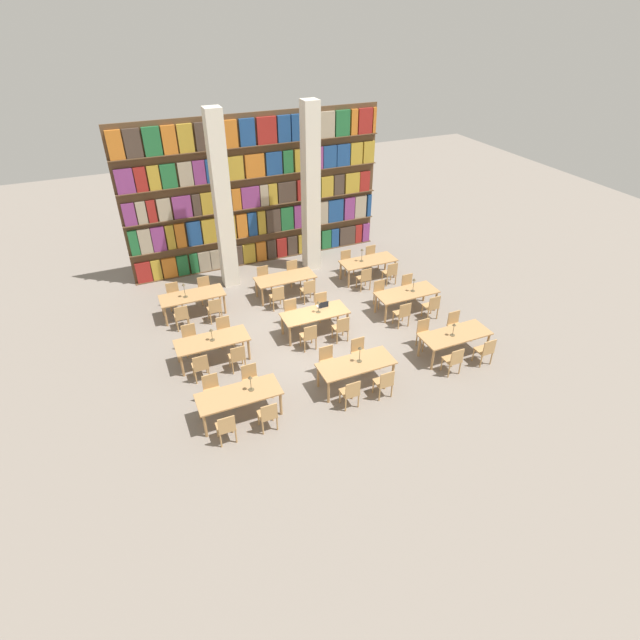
# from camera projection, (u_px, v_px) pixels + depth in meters

# --- Properties ---
(ground_plane) EXTENTS (40.00, 40.00, 0.00)m
(ground_plane) POSITION_uv_depth(u_px,v_px,m) (317.00, 334.00, 15.45)
(ground_plane) COLOR gray
(bookshelf_bank) EXTENTS (9.60, 0.35, 5.50)m
(bookshelf_bank) POSITION_uv_depth(u_px,v_px,m) (257.00, 194.00, 18.22)
(bookshelf_bank) COLOR brown
(bookshelf_bank) RESTS_ON ground_plane
(pillar_left) EXTENTS (0.54, 0.54, 6.00)m
(pillar_left) POSITION_uv_depth(u_px,v_px,m) (222.00, 204.00, 16.52)
(pillar_left) COLOR silver
(pillar_left) RESTS_ON ground_plane
(pillar_center) EXTENTS (0.54, 0.54, 6.00)m
(pillar_center) POSITION_uv_depth(u_px,v_px,m) (311.00, 191.00, 17.57)
(pillar_center) COLOR silver
(pillar_center) RESTS_ON ground_plane
(reading_table_0) EXTENTS (2.04, 0.83, 0.74)m
(reading_table_0) POSITION_uv_depth(u_px,v_px,m) (239.00, 396.00, 12.09)
(reading_table_0) COLOR tan
(reading_table_0) RESTS_ON ground_plane
(chair_0) EXTENTS (0.42, 0.40, 0.87)m
(chair_0) POSITION_uv_depth(u_px,v_px,m) (226.00, 427.00, 11.48)
(chair_0) COLOR tan
(chair_0) RESTS_ON ground_plane
(chair_1) EXTENTS (0.42, 0.40, 0.87)m
(chair_1) POSITION_uv_depth(u_px,v_px,m) (212.00, 390.00, 12.55)
(chair_1) COLOR tan
(chair_1) RESTS_ON ground_plane
(chair_2) EXTENTS (0.42, 0.40, 0.87)m
(chair_2) POSITION_uv_depth(u_px,v_px,m) (268.00, 415.00, 11.82)
(chair_2) COLOR tan
(chair_2) RESTS_ON ground_plane
(chair_3) EXTENTS (0.42, 0.40, 0.87)m
(chair_3) POSITION_uv_depth(u_px,v_px,m) (251.00, 379.00, 12.89)
(chair_3) COLOR tan
(chair_3) RESTS_ON ground_plane
(desk_lamp_0) EXTENTS (0.14, 0.14, 0.44)m
(desk_lamp_0) POSITION_uv_depth(u_px,v_px,m) (250.00, 381.00, 12.00)
(desk_lamp_0) COLOR brown
(desk_lamp_0) RESTS_ON reading_table_0
(reading_table_1) EXTENTS (2.04, 0.83, 0.74)m
(reading_table_1) POSITION_uv_depth(u_px,v_px,m) (356.00, 366.00, 13.08)
(reading_table_1) COLOR tan
(reading_table_1) RESTS_ON ground_plane
(chair_4) EXTENTS (0.42, 0.40, 0.87)m
(chair_4) POSITION_uv_depth(u_px,v_px,m) (351.00, 392.00, 12.48)
(chair_4) COLOR tan
(chair_4) RESTS_ON ground_plane
(chair_5) EXTENTS (0.42, 0.40, 0.87)m
(chair_5) POSITION_uv_depth(u_px,v_px,m) (328.00, 361.00, 13.55)
(chair_5) COLOR tan
(chair_5) RESTS_ON ground_plane
(chair_6) EXTENTS (0.42, 0.40, 0.87)m
(chair_6) POSITION_uv_depth(u_px,v_px,m) (384.00, 382.00, 12.80)
(chair_6) COLOR tan
(chair_6) RESTS_ON ground_plane
(chair_7) EXTENTS (0.42, 0.40, 0.87)m
(chair_7) POSITION_uv_depth(u_px,v_px,m) (359.00, 352.00, 13.87)
(chair_7) COLOR tan
(chair_7) RESTS_ON ground_plane
(desk_lamp_1) EXTENTS (0.14, 0.14, 0.48)m
(desk_lamp_1) POSITION_uv_depth(u_px,v_px,m) (360.00, 351.00, 12.92)
(desk_lamp_1) COLOR brown
(desk_lamp_1) RESTS_ON reading_table_1
(reading_table_2) EXTENTS (2.04, 0.83, 0.74)m
(reading_table_2) POSITION_uv_depth(u_px,v_px,m) (455.00, 336.00, 14.20)
(reading_table_2) COLOR tan
(reading_table_2) RESTS_ON ground_plane
(chair_8) EXTENTS (0.42, 0.40, 0.87)m
(chair_8) POSITION_uv_depth(u_px,v_px,m) (453.00, 360.00, 13.58)
(chair_8) COLOR tan
(chair_8) RESTS_ON ground_plane
(chair_9) EXTENTS (0.42, 0.40, 0.87)m
(chair_9) POSITION_uv_depth(u_px,v_px,m) (425.00, 333.00, 14.66)
(chair_9) COLOR tan
(chair_9) RESTS_ON ground_plane
(chair_10) EXTENTS (0.42, 0.40, 0.87)m
(chair_10) POSITION_uv_depth(u_px,v_px,m) (485.00, 350.00, 13.94)
(chair_10) COLOR tan
(chair_10) RESTS_ON ground_plane
(chair_11) EXTENTS (0.42, 0.40, 0.87)m
(chair_11) POSITION_uv_depth(u_px,v_px,m) (455.00, 325.00, 15.02)
(chair_11) COLOR tan
(chair_11) RESTS_ON ground_plane
(desk_lamp_2) EXTENTS (0.14, 0.14, 0.41)m
(desk_lamp_2) POSITION_uv_depth(u_px,v_px,m) (454.00, 327.00, 13.95)
(desk_lamp_2) COLOR brown
(desk_lamp_2) RESTS_ON reading_table_2
(reading_table_3) EXTENTS (2.04, 0.83, 0.74)m
(reading_table_3) POSITION_uv_depth(u_px,v_px,m) (212.00, 342.00, 13.96)
(reading_table_3) COLOR tan
(reading_table_3) RESTS_ON ground_plane
(chair_12) EXTENTS (0.42, 0.40, 0.87)m
(chair_12) POSITION_uv_depth(u_px,v_px,m) (200.00, 366.00, 13.36)
(chair_12) COLOR tan
(chair_12) RESTS_ON ground_plane
(chair_13) EXTENTS (0.42, 0.40, 0.87)m
(chair_13) POSITION_uv_depth(u_px,v_px,m) (190.00, 338.00, 14.43)
(chair_13) COLOR tan
(chair_13) RESTS_ON ground_plane
(chair_14) EXTENTS (0.42, 0.40, 0.87)m
(chair_14) POSITION_uv_depth(u_px,v_px,m) (237.00, 357.00, 13.70)
(chair_14) COLOR tan
(chair_14) RESTS_ON ground_plane
(chair_15) EXTENTS (0.42, 0.40, 0.87)m
(chair_15) POSITION_uv_depth(u_px,v_px,m) (224.00, 330.00, 14.77)
(chair_15) COLOR tan
(chair_15) RESTS_ON ground_plane
(desk_lamp_3) EXTENTS (0.14, 0.14, 0.39)m
(desk_lamp_3) POSITION_uv_depth(u_px,v_px,m) (211.00, 333.00, 13.76)
(desk_lamp_3) COLOR brown
(desk_lamp_3) RESTS_ON reading_table_3
(reading_table_4) EXTENTS (2.04, 0.83, 0.74)m
(reading_table_4) POSITION_uv_depth(u_px,v_px,m) (315.00, 315.00, 15.14)
(reading_table_4) COLOR tan
(reading_table_4) RESTS_ON ground_plane
(chair_16) EXTENTS (0.42, 0.40, 0.87)m
(chair_16) POSITION_uv_depth(u_px,v_px,m) (309.00, 336.00, 14.54)
(chair_16) COLOR tan
(chair_16) RESTS_ON ground_plane
(chair_17) EXTENTS (0.42, 0.40, 0.87)m
(chair_17) POSITION_uv_depth(u_px,v_px,m) (292.00, 312.00, 15.61)
(chair_17) COLOR tan
(chair_17) RESTS_ON ground_plane
(chair_18) EXTENTS (0.42, 0.40, 0.87)m
(chair_18) POSITION_uv_depth(u_px,v_px,m) (341.00, 328.00, 14.88)
(chair_18) COLOR tan
(chair_18) RESTS_ON ground_plane
(chair_19) EXTENTS (0.42, 0.40, 0.87)m
(chair_19) POSITION_uv_depth(u_px,v_px,m) (322.00, 305.00, 15.96)
(chair_19) COLOR tan
(chair_19) RESTS_ON ground_plane
(desk_lamp_4) EXTENTS (0.14, 0.14, 0.40)m
(desk_lamp_4) POSITION_uv_depth(u_px,v_px,m) (318.00, 305.00, 14.98)
(desk_lamp_4) COLOR brown
(desk_lamp_4) RESTS_ON reading_table_4
(laptop) EXTENTS (0.32, 0.22, 0.21)m
(laptop) POSITION_uv_depth(u_px,v_px,m) (323.00, 306.00, 15.36)
(laptop) COLOR silver
(laptop) RESTS_ON reading_table_4
(reading_table_5) EXTENTS (2.04, 0.83, 0.74)m
(reading_table_5) POSITION_uv_depth(u_px,v_px,m) (407.00, 294.00, 16.18)
(reading_table_5) COLOR tan
(reading_table_5) RESTS_ON ground_plane
(chair_20) EXTENTS (0.42, 0.40, 0.87)m
(chair_20) POSITION_uv_depth(u_px,v_px,m) (403.00, 313.00, 15.56)
(chair_20) COLOR tan
(chair_20) RESTS_ON ground_plane
(chair_21) EXTENTS (0.42, 0.40, 0.87)m
(chair_21) POSITION_uv_depth(u_px,v_px,m) (381.00, 293.00, 16.63)
(chair_21) COLOR tan
(chair_21) RESTS_ON ground_plane
(chair_22) EXTENTS (0.42, 0.40, 0.87)m
(chair_22) POSITION_uv_depth(u_px,v_px,m) (432.00, 306.00, 15.92)
(chair_22) COLOR tan
(chair_22) RESTS_ON ground_plane
(chair_23) EXTENTS (0.42, 0.40, 0.87)m
(chair_23) POSITION_uv_depth(u_px,v_px,m) (408.00, 286.00, 16.99)
(chair_23) COLOR tan
(chair_23) RESTS_ON ground_plane
(desk_lamp_5) EXTENTS (0.14, 0.14, 0.47)m
(desk_lamp_5) POSITION_uv_depth(u_px,v_px,m) (414.00, 283.00, 16.02)
(desk_lamp_5) COLOR brown
(desk_lamp_5) RESTS_ON reading_table_5
(reading_table_6) EXTENTS (2.04, 0.83, 0.74)m
(reading_table_6) POSITION_uv_depth(u_px,v_px,m) (192.00, 297.00, 16.03)
(reading_table_6) COLOR tan
(reading_table_6) RESTS_ON ground_plane
(chair_24) EXTENTS (0.42, 0.40, 0.87)m
(chair_24) POSITION_uv_depth(u_px,v_px,m) (182.00, 316.00, 15.42)
(chair_24) COLOR tan
(chair_24) RESTS_ON ground_plane
(chair_25) EXTENTS (0.42, 0.40, 0.87)m
(chair_25) POSITION_uv_depth(u_px,v_px,m) (174.00, 295.00, 16.50)
(chair_25) COLOR tan
(chair_25) RESTS_ON ground_plane
(chair_26) EXTENTS (0.42, 0.40, 0.87)m
(chair_26) POSITION_uv_depth(u_px,v_px,m) (215.00, 309.00, 15.77)
(chair_26) COLOR tan
(chair_26) RESTS_ON ground_plane
(chair_27) EXTENTS (0.42, 0.40, 0.87)m
(chair_27) POSITION_uv_depth(u_px,v_px,m) (205.00, 289.00, 16.84)
(chair_27) COLOR tan
(chair_27) RESTS_ON ground_plane
(desk_lamp_6) EXTENTS (0.14, 0.14, 0.50)m
(desk_lamp_6) POSITION_uv_depth(u_px,v_px,m) (184.00, 288.00, 15.69)
(desk_lamp_6) COLOR brown
(desk_lamp_6) RESTS_ON reading_table_6
(reading_table_7) EXTENTS (2.04, 0.83, 0.74)m
(reading_table_7) POSITION_uv_depth(u_px,v_px,m) (285.00, 279.00, 17.03)
(reading_table_7) COLOR tan
(reading_table_7) RESTS_ON ground_plane
(chair_28) EXTENTS (0.42, 0.40, 0.87)m
(chair_28) POSITION_uv_depth(u_px,v_px,m) (277.00, 297.00, 16.41)
(chair_28) COLOR tan
(chair_28) RESTS_ON ground_plane
(chair_29) EXTENTS (0.42, 0.40, 0.87)m
(chair_29) POSITION_uv_depth(u_px,v_px,m) (264.00, 278.00, 17.49)
(chair_29) COLOR tan
(chair_29) RESTS_ON ground_plane
(chair_30) EXTENTS (0.42, 0.40, 0.87)m
(chair_30) POSITION_uv_depth(u_px,v_px,m) (308.00, 290.00, 16.78)
(chair_30) COLOR tan
(chair_30) RESTS_ON ground_plane
(chair_31) EXTENTS (0.42, 0.40, 0.87)m
(chair_31) POSITION_uv_depth(u_px,v_px,m) (293.00, 272.00, 17.86)
(chair_31) COLOR tan
(chair_31) RESTS_ON ground_plane
(reading_table_8) EXTENTS (2.04, 0.83, 0.74)m
(reading_table_8) POSITION_uv_depth(u_px,v_px,m) (368.00, 262.00, 18.09)
(reading_table_8) COLOR tan
(reading_table_8) RESTS_ON ground_plane
(chair_32) EXTENTS (0.42, 0.40, 0.87)m
(chair_32) POSITION_uv_depth(u_px,v_px,m) (364.00, 278.00, 17.49)
(chair_32) COLOR tan
(chair_32) RESTS_ON ground_plane
(chair_33) EXTENTS (0.42, 0.40, 0.87)m
(chair_33) POSITION_uv_depth(u_px,v_px,m) (347.00, 261.00, 18.56)
(chair_33) COLOR tan
(chair_33) RESTS_ON ground_plane
(chair_34) EXTENTS (0.42, 0.40, 0.87)m
(chair_34) POSITION_uv_depth(u_px,v_px,m) (390.00, 272.00, 17.83)
(chair_34) COLOR tan
(chair_34) RESTS_ON ground_plane
(chair_35) EXTENTS (0.42, 0.40, 0.87)m
(chair_35) POSITION_uv_depth(u_px,v_px,m) (372.00, 256.00, 18.91)
(chair_35) COLOR tan
(chair_35) RESTS_ON ground_plane
(desk_lamp_7) EXTENTS (0.14, 0.14, 0.50)m
(desk_lamp_7) POSITION_uv_depth(u_px,v_px,m) (362.00, 253.00, 17.81)
(desk_lamp_7) COLOR brown
(desk_lamp_7) RESTS_ON reading_table_8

